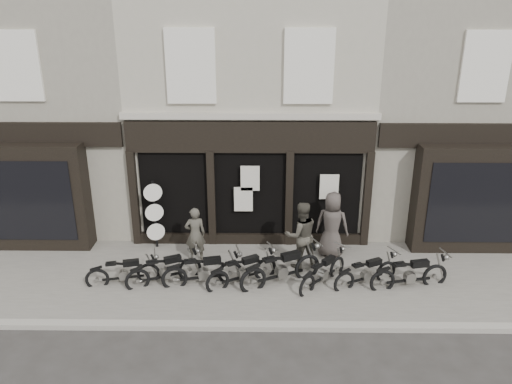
{
  "coord_description": "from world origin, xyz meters",
  "views": [
    {
      "loc": [
        0.34,
        -10.85,
        6.96
      ],
      "look_at": [
        0.19,
        1.6,
        2.28
      ],
      "focal_mm": 35.0,
      "sensor_mm": 36.0,
      "label": 1
    }
  ],
  "objects_px": {
    "motorcycle_3": "(243,273)",
    "motorcycle_6": "(366,275)",
    "motorcycle_4": "(282,271)",
    "man_right": "(332,225)",
    "motorcycle_0": "(124,274)",
    "motorcycle_7": "(410,276)",
    "motorcycle_5": "(323,274)",
    "man_left": "(195,234)",
    "motorcycle_2": "(204,273)",
    "man_centre": "(301,235)",
    "advert_sign_post": "(155,218)",
    "motorcycle_1": "(165,272)"
  },
  "relations": [
    {
      "from": "motorcycle_0",
      "to": "man_right",
      "type": "bearing_deg",
      "value": 2.6
    },
    {
      "from": "man_centre",
      "to": "man_right",
      "type": "distance_m",
      "value": 1.14
    },
    {
      "from": "motorcycle_5",
      "to": "man_right",
      "type": "xyz_separation_m",
      "value": [
        0.39,
        1.54,
        0.72
      ]
    },
    {
      "from": "man_left",
      "to": "man_centre",
      "type": "height_order",
      "value": "man_centre"
    },
    {
      "from": "man_left",
      "to": "motorcycle_0",
      "type": "bearing_deg",
      "value": 24.57
    },
    {
      "from": "motorcycle_0",
      "to": "advert_sign_post",
      "type": "height_order",
      "value": "advert_sign_post"
    },
    {
      "from": "motorcycle_4",
      "to": "motorcycle_3",
      "type": "bearing_deg",
      "value": 154.45
    },
    {
      "from": "motorcycle_4",
      "to": "man_centre",
      "type": "xyz_separation_m",
      "value": [
        0.55,
        0.89,
        0.62
      ]
    },
    {
      "from": "motorcycle_2",
      "to": "man_left",
      "type": "relative_size",
      "value": 1.32
    },
    {
      "from": "motorcycle_0",
      "to": "motorcycle_1",
      "type": "xyz_separation_m",
      "value": [
        1.07,
        0.07,
        0.03
      ]
    },
    {
      "from": "motorcycle_1",
      "to": "man_right",
      "type": "relative_size",
      "value": 0.98
    },
    {
      "from": "man_centre",
      "to": "motorcycle_3",
      "type": "bearing_deg",
      "value": 16.5
    },
    {
      "from": "motorcycle_0",
      "to": "motorcycle_7",
      "type": "xyz_separation_m",
      "value": [
        7.42,
        -0.09,
        0.04
      ]
    },
    {
      "from": "motorcycle_7",
      "to": "motorcycle_6",
      "type": "bearing_deg",
      "value": 161.07
    },
    {
      "from": "motorcycle_6",
      "to": "man_centre",
      "type": "bearing_deg",
      "value": 125.84
    },
    {
      "from": "motorcycle_2",
      "to": "motorcycle_5",
      "type": "distance_m",
      "value": 3.12
    },
    {
      "from": "motorcycle_4",
      "to": "man_centre",
      "type": "height_order",
      "value": "man_centre"
    },
    {
      "from": "motorcycle_4",
      "to": "man_centre",
      "type": "bearing_deg",
      "value": 31.93
    },
    {
      "from": "motorcycle_1",
      "to": "motorcycle_4",
      "type": "distance_m",
      "value": 3.06
    },
    {
      "from": "man_right",
      "to": "advert_sign_post",
      "type": "distance_m",
      "value": 5.18
    },
    {
      "from": "man_centre",
      "to": "motorcycle_7",
      "type": "bearing_deg",
      "value": 145.46
    },
    {
      "from": "motorcycle_2",
      "to": "motorcycle_6",
      "type": "distance_m",
      "value": 4.24
    },
    {
      "from": "motorcycle_0",
      "to": "motorcycle_5",
      "type": "bearing_deg",
      "value": -12.72
    },
    {
      "from": "motorcycle_6",
      "to": "man_centre",
      "type": "height_order",
      "value": "man_centre"
    },
    {
      "from": "motorcycle_4",
      "to": "motorcycle_5",
      "type": "height_order",
      "value": "motorcycle_4"
    },
    {
      "from": "motorcycle_6",
      "to": "man_right",
      "type": "bearing_deg",
      "value": 89.65
    },
    {
      "from": "motorcycle_4",
      "to": "motorcycle_6",
      "type": "relative_size",
      "value": 1.21
    },
    {
      "from": "motorcycle_5",
      "to": "motorcycle_6",
      "type": "height_order",
      "value": "motorcycle_5"
    },
    {
      "from": "motorcycle_4",
      "to": "man_left",
      "type": "xyz_separation_m",
      "value": [
        -2.4,
        1.22,
        0.47
      ]
    },
    {
      "from": "motorcycle_0",
      "to": "man_right",
      "type": "height_order",
      "value": "man_right"
    },
    {
      "from": "motorcycle_1",
      "to": "motorcycle_3",
      "type": "relative_size",
      "value": 1.02
    },
    {
      "from": "motorcycle_1",
      "to": "motorcycle_5",
      "type": "height_order",
      "value": "motorcycle_1"
    },
    {
      "from": "motorcycle_3",
      "to": "motorcycle_6",
      "type": "bearing_deg",
      "value": -29.6
    },
    {
      "from": "motorcycle_3",
      "to": "man_right",
      "type": "distance_m",
      "value": 3.02
    },
    {
      "from": "motorcycle_1",
      "to": "motorcycle_5",
      "type": "xyz_separation_m",
      "value": [
        4.14,
        -0.0,
        -0.02
      ]
    },
    {
      "from": "motorcycle_1",
      "to": "motorcycle_6",
      "type": "height_order",
      "value": "motorcycle_1"
    },
    {
      "from": "motorcycle_2",
      "to": "motorcycle_3",
      "type": "relative_size",
      "value": 1.12
    },
    {
      "from": "motorcycle_6",
      "to": "man_left",
      "type": "height_order",
      "value": "man_left"
    },
    {
      "from": "motorcycle_2",
      "to": "man_left",
      "type": "xyz_separation_m",
      "value": [
        -0.36,
        1.29,
        0.51
      ]
    },
    {
      "from": "motorcycle_1",
      "to": "advert_sign_post",
      "type": "bearing_deg",
      "value": 82.05
    },
    {
      "from": "man_right",
      "to": "motorcycle_3",
      "type": "bearing_deg",
      "value": 48.57
    },
    {
      "from": "motorcycle_0",
      "to": "motorcycle_6",
      "type": "relative_size",
      "value": 1.04
    },
    {
      "from": "motorcycle_1",
      "to": "advert_sign_post",
      "type": "xyz_separation_m",
      "value": [
        -0.62,
        2.0,
        0.69
      ]
    },
    {
      "from": "motorcycle_0",
      "to": "motorcycle_5",
      "type": "relative_size",
      "value": 1.19
    },
    {
      "from": "motorcycle_3",
      "to": "motorcycle_6",
      "type": "xyz_separation_m",
      "value": [
        3.22,
        -0.01,
        -0.02
      ]
    },
    {
      "from": "motorcycle_7",
      "to": "man_left",
      "type": "bearing_deg",
      "value": 154.49
    },
    {
      "from": "motorcycle_5",
      "to": "motorcycle_6",
      "type": "distance_m",
      "value": 1.12
    },
    {
      "from": "man_left",
      "to": "motorcycle_6",
      "type": "bearing_deg",
      "value": 152.73
    },
    {
      "from": "motorcycle_4",
      "to": "man_right",
      "type": "height_order",
      "value": "man_right"
    },
    {
      "from": "motorcycle_4",
      "to": "man_right",
      "type": "relative_size",
      "value": 1.12
    }
  ]
}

